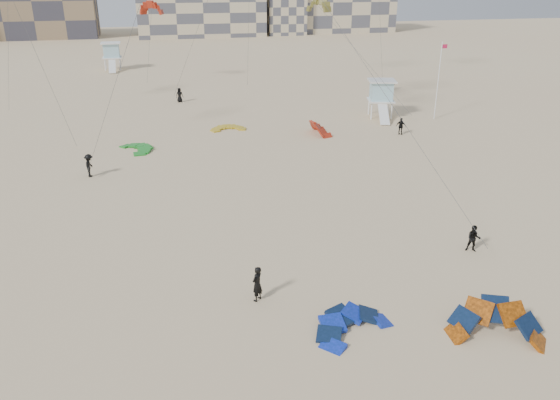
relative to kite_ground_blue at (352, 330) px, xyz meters
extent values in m
plane|color=#CFBA8B|center=(-3.23, 0.64, 0.00)|extent=(320.00, 320.00, 0.00)
imported|color=black|center=(-3.74, 3.46, 0.94)|extent=(0.80, 0.80, 1.87)
imported|color=black|center=(9.60, 5.60, 0.82)|extent=(0.99, 0.91, 1.63)
imported|color=black|center=(-13.25, 24.24, 0.94)|extent=(0.85, 1.30, 1.88)
imported|color=black|center=(16.38, 29.83, 0.86)|extent=(1.07, 0.93, 1.72)
imported|color=black|center=(-4.34, 50.41, 0.90)|extent=(0.95, 0.70, 1.79)
imported|color=black|center=(25.33, 51.54, 0.78)|extent=(0.53, 1.46, 1.55)
cylinder|color=#3F3F3F|center=(-8.65, 23.03, 11.89)|extent=(9.21, 1.75, 21.79)
cylinder|color=#3F3F3F|center=(6.17, 17.43, 10.26)|extent=(6.57, 26.98, 18.54)
cylinder|color=#3F3F3F|center=(-16.88, 30.80, 8.63)|extent=(4.33, 1.84, 15.26)
cylinder|color=#3F3F3F|center=(-1.13, 42.10, 12.50)|extent=(8.07, 13.62, 23.01)
cylinder|color=#3F3F3F|center=(15.04, 37.15, 6.41)|extent=(8.39, 7.78, 10.84)
cylinder|color=#3F3F3F|center=(-22.69, 47.63, 7.56)|extent=(1.60, 3.15, 13.12)
cylinder|color=#3F3F3F|center=(-7.43, 61.26, 5.73)|extent=(1.58, 4.59, 9.47)
cube|color=white|center=(17.30, 37.29, 1.90)|extent=(3.48, 3.48, 0.14)
cube|color=#9FCDD9|center=(17.30, 37.29, 2.99)|extent=(2.86, 2.86, 2.04)
cube|color=white|center=(17.30, 37.29, 4.09)|extent=(3.61, 3.61, 0.16)
cube|color=white|center=(17.30, 34.54, 0.92)|extent=(1.72, 3.05, 1.69)
cube|color=white|center=(-13.55, 78.53, 2.05)|extent=(3.08, 3.08, 0.15)
cube|color=#9FCDD9|center=(-13.55, 78.53, 3.22)|extent=(2.53, 2.53, 2.19)
cube|color=white|center=(-13.55, 78.53, 4.40)|extent=(3.19, 3.19, 0.18)
cube|color=white|center=(-13.55, 75.57, 0.99)|extent=(1.10, 3.11, 1.81)
cylinder|color=white|center=(22.85, 34.89, 4.22)|extent=(0.11, 0.11, 8.44)
cube|color=#C61A46|center=(23.17, 34.89, 7.91)|extent=(0.63, 0.02, 0.42)
cube|color=#816A4E|center=(-33.23, 134.64, 9.00)|extent=(28.00, 14.00, 18.00)
cube|color=beige|center=(6.77, 130.64, 6.00)|extent=(32.00, 16.00, 12.00)
cube|color=beige|center=(46.77, 132.64, 8.00)|extent=(26.00, 14.00, 16.00)
cube|color=beige|center=(28.77, 128.64, 5.00)|extent=(10.00, 10.00, 10.00)
camera|label=1|loc=(-8.12, -19.47, 15.15)|focal=35.00mm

